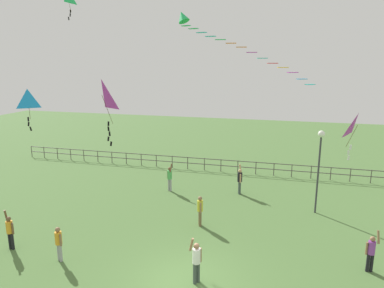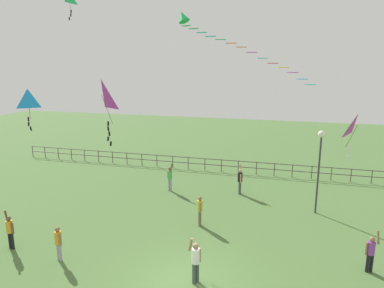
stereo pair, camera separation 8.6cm
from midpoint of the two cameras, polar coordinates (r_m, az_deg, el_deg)
ground_plane at (r=14.16m, az=-1.21°, el=-21.42°), size 80.00×80.00×0.00m
lamppost at (r=19.80m, az=19.75°, el=-1.53°), size 0.36×0.36×4.56m
person_0 at (r=22.59m, az=-3.72°, el=-5.32°), size 0.44×0.40×1.84m
person_1 at (r=17.71m, az=-27.38°, el=-12.21°), size 0.46×0.30×1.79m
person_2 at (r=17.91m, az=1.16°, el=-10.41°), size 0.29×0.44×1.55m
person_3 at (r=22.22m, az=7.59°, el=-5.67°), size 0.30×0.50×1.88m
person_4 at (r=13.66m, az=0.53°, el=-18.11°), size 0.43×0.45×1.88m
person_5 at (r=15.89m, az=26.73°, el=-15.13°), size 0.48×0.28×1.75m
person_6 at (r=15.97m, az=-20.81°, el=-14.48°), size 0.41×0.28×1.50m
kite_1 at (r=17.72m, az=-24.98°, el=6.28°), size 0.92×0.90×1.80m
kite_2 at (r=15.27m, az=24.89°, el=2.57°), size 0.74×1.06×1.92m
kite_3 at (r=15.30m, az=-14.38°, el=7.26°), size 0.94×0.82×2.84m
streamer_kite at (r=19.50m, az=0.44°, el=18.79°), size 7.42×1.56×3.85m
waterfront_railing at (r=26.53m, az=6.37°, el=-3.28°), size 36.02×0.06×0.95m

